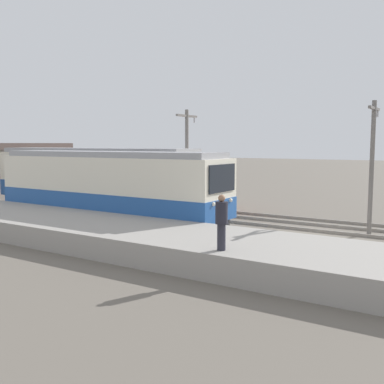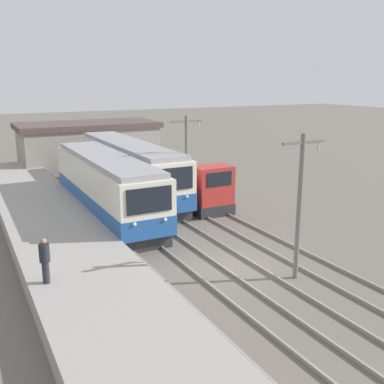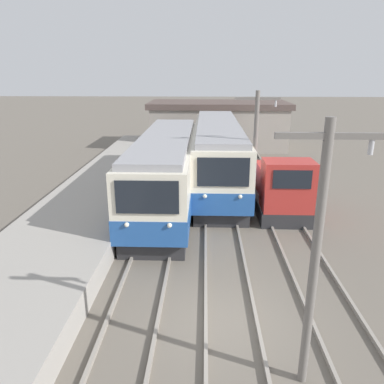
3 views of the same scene
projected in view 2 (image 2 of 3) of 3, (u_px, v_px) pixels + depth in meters
name	position (u px, v px, depth m)	size (l,w,h in m)	color
ground_plane	(234.00, 268.00, 19.72)	(200.00, 200.00, 0.00)	#665E54
platform_left	(93.00, 288.00, 16.80)	(4.50, 54.00, 0.87)	gray
track_left	(181.00, 278.00, 18.54)	(1.54, 60.00, 0.14)	gray
track_center	(238.00, 265.00, 19.80)	(1.54, 60.00, 0.14)	gray
track_right	(291.00, 253.00, 21.15)	(1.54, 60.00, 0.14)	gray
commuter_train_left	(107.00, 189.00, 26.64)	(2.84, 13.45, 3.72)	#28282B
commuter_train_center	(129.00, 172.00, 31.20)	(2.84, 14.79, 3.85)	#28282B
shunting_locomotive	(201.00, 190.00, 28.43)	(2.40, 4.94, 3.00)	#28282B
catenary_mast_near	(300.00, 201.00, 17.91)	(2.00, 0.20, 6.02)	slate
catenary_mast_mid	(187.00, 162.00, 26.46)	(2.00, 0.20, 6.02)	slate
person_on_platform	(45.00, 259.00, 16.05)	(0.38, 0.38, 1.71)	#282833
station_building	(88.00, 145.00, 41.82)	(12.60, 6.30, 4.17)	gray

